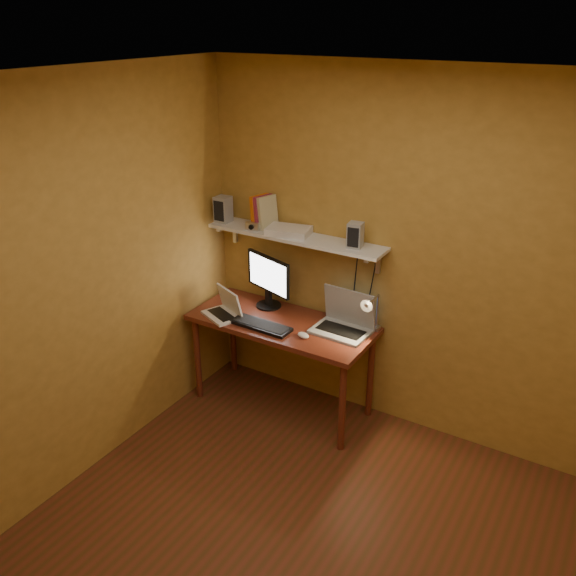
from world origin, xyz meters
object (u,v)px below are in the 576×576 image
Objects in this scene: wall_shelf at (295,237)px; router at (289,231)px; monitor at (268,279)px; desk_lamp at (371,310)px; keyboard at (261,326)px; speaker_left at (223,209)px; laptop at (345,320)px; shelf_camera at (252,226)px; desk at (282,331)px; mouse at (303,335)px; speaker_right at (355,235)px; netbook at (225,309)px.

router is (-0.05, -0.01, 0.04)m from wall_shelf.
monitor is at bearing -174.30° from router.
wall_shelf is at bearing 174.12° from desk_lamp.
keyboard is 2.33× the size of speaker_left.
shelf_camera is at bearing -177.02° from laptop.
desk is 1.05m from speaker_left.
monitor is at bearing 165.72° from mouse.
router is (-0.51, 0.06, 0.57)m from laptop.
laptop is (0.46, -0.07, -0.53)m from wall_shelf.
speaker_left is (-0.90, 0.31, 0.71)m from mouse.
desk is 3.36× the size of laptop.
shelf_camera is at bearing 174.28° from mouse.
desk_lamp is at bearing 22.36° from keyboard.
speaker_right is (0.71, 0.02, 0.48)m from monitor.
netbook is at bearing -141.52° from wall_shelf.
router is (0.03, 0.34, 0.64)m from keyboard.
router reaches higher than desk.
wall_shelf reaches higher than desk.
speaker_right is at bearing -0.20° from speaker_left.
desk_lamp is (0.88, -0.04, -0.03)m from monitor.
router reaches higher than monitor.
laptop is at bearing -179.46° from desk_lamp.
speaker_right is 1.66× the size of shelf_camera.
desk_lamp is at bearing -4.66° from router.
router is (0.17, 0.02, 0.41)m from monitor.
desk_lamp is (0.20, 0.00, 0.13)m from laptop.
laptop is at bearing 39.94° from netbook.
keyboard is 4.36× the size of shelf_camera.
speaker_left is (-0.22, 0.32, 0.67)m from netbook.
speaker_right is at bearing 19.26° from monitor.
desk is 0.82m from shelf_camera.
shelf_camera is (-0.59, 0.25, 0.64)m from mouse.
laptop is at bearing -117.85° from speaker_right.
wall_shelf reaches higher than laptop.
desk is at bearing 41.65° from netbook.
wall_shelf is 4.47× the size of router.
desk is 0.95m from speaker_right.
monitor is 1.44× the size of router.
shelf_camera is (-0.25, 0.28, 0.64)m from keyboard.
speaker_right reaches higher than netbook.
speaker_left is at bearing 179.75° from laptop.
speaker_right reaches higher than wall_shelf.
speaker_left reaches higher than desk_lamp.
desk_lamp reaches higher than mouse.
netbook is 1.74× the size of speaker_left.
laptop is (0.68, -0.04, -0.16)m from monitor.
shelf_camera is (-0.33, -0.08, 0.05)m from wall_shelf.
keyboard is 0.82m from desk_lamp.
shelf_camera is at bearing 160.15° from desk.
monitor is at bearing -2.23° from speaker_left.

